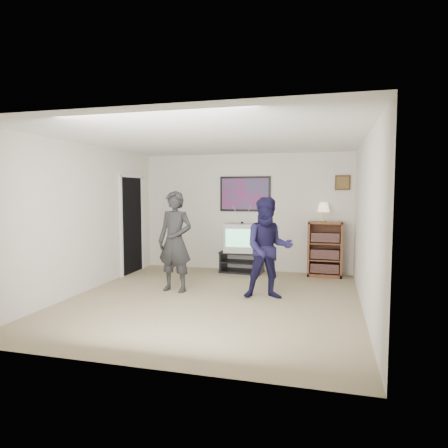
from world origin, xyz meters
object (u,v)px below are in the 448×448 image
at_px(crt_television, 242,237).
at_px(media_stand, 242,262).
at_px(person_short, 268,248).
at_px(bookshelf, 325,249).
at_px(person_tall, 175,241).

bearing_deg(crt_television, media_stand, 175.23).
bearing_deg(person_short, bookshelf, 53.03).
relative_size(person_tall, person_short, 1.06).
bearing_deg(bookshelf, crt_television, -178.31).
height_order(media_stand, crt_television, crt_television).
distance_m(media_stand, person_short, 2.16).
bearing_deg(person_tall, bookshelf, 45.67).
bearing_deg(crt_television, person_tall, -117.23).
bearing_deg(person_short, person_tall, 164.46).
xyz_separation_m(bookshelf, person_short, (-0.85, -1.96, 0.26)).
height_order(crt_television, bookshelf, bookshelf).
xyz_separation_m(media_stand, crt_television, (0.00, 0.00, 0.52)).
distance_m(bookshelf, person_short, 2.15).
bearing_deg(person_short, crt_television, 100.34).
bearing_deg(person_short, media_stand, 100.35).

